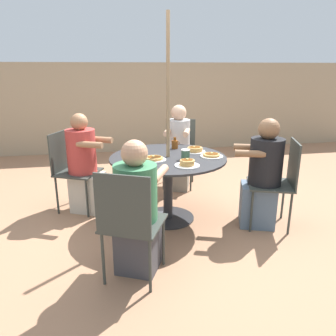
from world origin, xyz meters
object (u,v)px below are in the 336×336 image
(diner_west, at_px, (178,151))
(pancake_plate_c, at_px, (211,155))
(patio_chair_south, at_px, (280,178))
(syrup_bottle, at_px, (175,144))
(patio_chair_east, at_px, (129,220))
(drinking_glass_a, at_px, (138,154))
(patio_chair_west, at_px, (180,148))
(diner_east, at_px, (137,213))
(patio_chair_north, at_px, (71,166))
(diner_north, at_px, (85,167))
(pancake_plate_a, at_px, (195,150))
(pancake_plate_b, at_px, (187,164))
(patio_table, at_px, (168,170))
(coffee_cup, at_px, (186,154))
(diner_south, at_px, (262,178))
(pancake_plate_d, at_px, (154,159))

(diner_west, height_order, pancake_plate_c, diner_west)
(patio_chair_south, distance_m, syrup_bottle, 1.22)
(patio_chair_east, xyz_separation_m, drinking_glass_a, (0.17, 1.04, 0.24))
(patio_chair_west, relative_size, pancake_plate_c, 3.83)
(diner_east, bearing_deg, patio_chair_north, 140.09)
(diner_north, relative_size, patio_chair_south, 1.24)
(diner_north, bearing_deg, pancake_plate_a, 102.32)
(patio_chair_east, bearing_deg, patio_chair_north, 135.27)
(pancake_plate_b, bearing_deg, patio_chair_west, 80.45)
(patio_table, relative_size, diner_east, 1.12)
(patio_chair_west, xyz_separation_m, coffee_cup, (-0.21, -1.24, 0.24))
(patio_chair_east, relative_size, diner_south, 0.81)
(diner_east, bearing_deg, patio_chair_south, 43.72)
(diner_south, distance_m, patio_chair_west, 1.53)
(diner_south, bearing_deg, patio_chair_north, 87.02)
(pancake_plate_a, bearing_deg, patio_table, -156.38)
(drinking_glass_a, bearing_deg, patio_chair_west, 58.75)
(diner_north, height_order, diner_west, diner_west)
(diner_south, xyz_separation_m, pancake_plate_a, (-0.60, 0.46, 0.21))
(patio_table, xyz_separation_m, patio_chair_east, (-0.49, -1.06, -0.04))
(patio_chair_north, height_order, patio_chair_south, same)
(patio_table, bearing_deg, patio_chair_east, -114.75)
(pancake_plate_b, bearing_deg, pancake_plate_c, 40.59)
(diner_east, bearing_deg, pancake_plate_c, 67.81)
(diner_south, height_order, diner_west, diner_west)
(patio_chair_west, distance_m, diner_west, 0.18)
(patio_chair_west, height_order, syrup_bottle, patio_chair_west)
(patio_table, distance_m, patio_chair_west, 1.17)
(pancake_plate_a, height_order, pancake_plate_b, pancake_plate_b)
(patio_chair_north, xyz_separation_m, pancake_plate_c, (1.52, -0.56, 0.20))
(patio_chair_north, height_order, drinking_glass_a, patio_chair_north)
(patio_chair_south, xyz_separation_m, pancake_plate_a, (-0.77, 0.52, 0.21))
(diner_north, bearing_deg, diner_east, 44.81)
(diner_west, distance_m, pancake_plate_a, 0.82)
(drinking_glass_a, bearing_deg, diner_west, 56.79)
(coffee_cup, bearing_deg, pancake_plate_a, 58.33)
(patio_table, relative_size, patio_chair_north, 1.34)
(pancake_plate_d, bearing_deg, diner_south, -10.75)
(diner_west, xyz_separation_m, coffee_cup, (-0.15, -1.08, 0.23))
(patio_chair_south, distance_m, pancake_plate_b, 1.01)
(diner_south, distance_m, syrup_bottle, 1.06)
(patio_chair_north, height_order, diner_south, diner_south)
(diner_south, relative_size, coffee_cup, 10.80)
(patio_table, relative_size, diner_north, 1.09)
(pancake_plate_a, height_order, pancake_plate_d, pancake_plate_a)
(pancake_plate_c, relative_size, syrup_bottle, 1.79)
(diner_north, distance_m, diner_east, 1.39)
(patio_chair_north, relative_size, drinking_glass_a, 9.16)
(patio_chair_north, xyz_separation_m, diner_south, (2.00, -0.79, -0.00))
(diner_east, bearing_deg, diner_west, 93.18)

